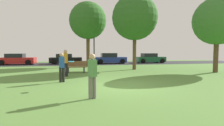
# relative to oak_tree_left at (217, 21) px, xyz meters

# --- Properties ---
(ground_plane) EXTENTS (44.00, 44.00, 0.00)m
(ground_plane) POSITION_rel_oak_tree_left_xyz_m (-8.75, -4.24, -4.01)
(ground_plane) COLOR #547F38
(road_strip) EXTENTS (44.00, 6.40, 0.01)m
(road_strip) POSITION_rel_oak_tree_left_xyz_m (-8.75, 11.76, -4.01)
(road_strip) COLOR #28282B
(road_strip) RESTS_ON ground_plane
(oak_tree_left) EXTENTS (3.70, 3.70, 5.89)m
(oak_tree_left) POSITION_rel_oak_tree_left_xyz_m (0.00, 0.00, 0.00)
(oak_tree_left) COLOR brown
(oak_tree_left) RESTS_ON ground_plane
(birch_tree_lone) EXTENTS (4.08, 4.08, 6.73)m
(birch_tree_lone) POSITION_rel_oak_tree_left_xyz_m (-5.65, 3.31, 0.66)
(birch_tree_lone) COLOR brown
(birch_tree_lone) RESTS_ON ground_plane
(maple_tree_far) EXTENTS (4.00, 4.00, 6.97)m
(maple_tree_far) POSITION_rel_oak_tree_left_xyz_m (-9.56, 7.49, 0.93)
(maple_tree_far) COLOR brown
(maple_tree_far) RESTS_ON ground_plane
(person_thrower) EXTENTS (0.32, 0.38, 1.60)m
(person_thrower) POSITION_rel_oak_tree_left_xyz_m (-11.61, -2.31, -3.14)
(person_thrower) COLOR black
(person_thrower) RESTS_ON ground_plane
(person_catcher) EXTENTS (0.32, 0.38, 1.62)m
(person_catcher) POSITION_rel_oak_tree_left_xyz_m (-10.27, -6.05, -3.13)
(person_catcher) COLOR slate
(person_catcher) RESTS_ON ground_plane
(person_bystander) EXTENTS (0.30, 0.36, 1.79)m
(person_bystander) POSITION_rel_oak_tree_left_xyz_m (-11.54, -0.06, -3.01)
(person_bystander) COLOR black
(person_bystander) RESTS_ON ground_plane
(frisbee_disc) EXTENTS (0.38, 0.38, 0.04)m
(frisbee_disc) POSITION_rel_oak_tree_left_xyz_m (-11.06, -3.85, -2.80)
(frisbee_disc) COLOR #2DB2E0
(parked_car_red) EXTENTS (4.15, 2.02, 1.36)m
(parked_car_red) POSITION_rel_oak_tree_left_xyz_m (-18.02, 11.61, -3.38)
(parked_car_red) COLOR #B21E1E
(parked_car_red) RESTS_ON ground_plane
(parked_car_black) EXTENTS (4.07, 1.95, 1.31)m
(parked_car_black) POSITION_rel_oak_tree_left_xyz_m (-12.22, 11.89, -3.41)
(parked_car_black) COLOR black
(parked_car_black) RESTS_ON ground_plane
(parked_car_blue) EXTENTS (4.15, 2.03, 1.40)m
(parked_car_blue) POSITION_rel_oak_tree_left_xyz_m (-6.42, 11.38, -3.37)
(parked_car_blue) COLOR #233893
(parked_car_blue) RESTS_ON ground_plane
(parked_car_green) EXTENTS (4.02, 1.97, 1.35)m
(parked_car_green) POSITION_rel_oak_tree_left_xyz_m (-0.62, 11.62, -3.39)
(parked_car_green) COLOR #195633
(parked_car_green) RESTS_ON ground_plane
(park_bench) EXTENTS (1.60, 0.45, 0.90)m
(park_bench) POSITION_rel_oak_tree_left_xyz_m (-10.85, 1.93, -3.55)
(park_bench) COLOR brown
(park_bench) RESTS_ON ground_plane
(street_lamp_post) EXTENTS (0.14, 0.14, 4.50)m
(street_lamp_post) POSITION_rel_oak_tree_left_xyz_m (-8.86, 7.96, -1.76)
(street_lamp_post) COLOR #2D2D33
(street_lamp_post) RESTS_ON ground_plane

